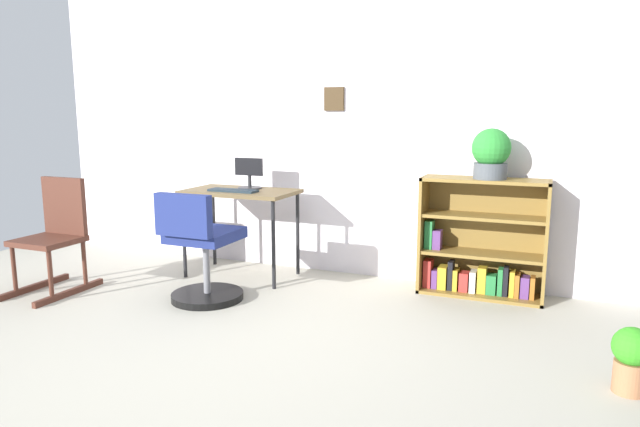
{
  "coord_description": "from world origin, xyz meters",
  "views": [
    {
      "loc": [
        1.87,
        -2.28,
        1.34
      ],
      "look_at": [
        0.34,
        1.4,
        0.63
      ],
      "focal_mm": 31.74,
      "sensor_mm": 36.0,
      "label": 1
    }
  ],
  "objects_px": {
    "rocking_chair": "(55,234)",
    "bookshelf_low": "(480,244)",
    "monitor": "(249,175)",
    "keyboard": "(233,190)",
    "office_chair": "(202,254)",
    "potted_plant_floor": "(632,357)",
    "potted_plant_on_shelf": "(491,153)",
    "desk": "(240,198)"
  },
  "relations": [
    {
      "from": "keyboard",
      "to": "potted_plant_on_shelf",
      "type": "relative_size",
      "value": 1.12
    },
    {
      "from": "keyboard",
      "to": "bookshelf_low",
      "type": "bearing_deg",
      "value": 11.18
    },
    {
      "from": "desk",
      "to": "monitor",
      "type": "height_order",
      "value": "monitor"
    },
    {
      "from": "desk",
      "to": "monitor",
      "type": "xyz_separation_m",
      "value": [
        0.03,
        0.1,
        0.19
      ]
    },
    {
      "from": "potted_plant_floor",
      "to": "desk",
      "type": "bearing_deg",
      "value": 159.47
    },
    {
      "from": "monitor",
      "to": "potted_plant_floor",
      "type": "height_order",
      "value": "monitor"
    },
    {
      "from": "monitor",
      "to": "rocking_chair",
      "type": "distance_m",
      "value": 1.55
    },
    {
      "from": "potted_plant_on_shelf",
      "to": "potted_plant_floor",
      "type": "xyz_separation_m",
      "value": [
        0.83,
        -1.24,
        -0.88
      ]
    },
    {
      "from": "potted_plant_on_shelf",
      "to": "potted_plant_floor",
      "type": "distance_m",
      "value": 1.73
    },
    {
      "from": "monitor",
      "to": "desk",
      "type": "bearing_deg",
      "value": -105.89
    },
    {
      "from": "desk",
      "to": "keyboard",
      "type": "xyz_separation_m",
      "value": [
        -0.0,
        -0.11,
        0.08
      ]
    },
    {
      "from": "office_chair",
      "to": "potted_plant_on_shelf",
      "type": "height_order",
      "value": "potted_plant_on_shelf"
    },
    {
      "from": "desk",
      "to": "keyboard",
      "type": "relative_size",
      "value": 2.23
    },
    {
      "from": "monitor",
      "to": "office_chair",
      "type": "bearing_deg",
      "value": -86.39
    },
    {
      "from": "rocking_chair",
      "to": "potted_plant_on_shelf",
      "type": "height_order",
      "value": "potted_plant_on_shelf"
    },
    {
      "from": "office_chair",
      "to": "rocking_chair",
      "type": "distance_m",
      "value": 1.2
    },
    {
      "from": "keyboard",
      "to": "rocking_chair",
      "type": "relative_size",
      "value": 0.47
    },
    {
      "from": "office_chair",
      "to": "rocking_chair",
      "type": "height_order",
      "value": "rocking_chair"
    },
    {
      "from": "bookshelf_low",
      "to": "keyboard",
      "type": "bearing_deg",
      "value": -168.82
    },
    {
      "from": "potted_plant_floor",
      "to": "bookshelf_low",
      "type": "bearing_deg",
      "value": 123.99
    },
    {
      "from": "desk",
      "to": "monitor",
      "type": "distance_m",
      "value": 0.21
    },
    {
      "from": "office_chair",
      "to": "rocking_chair",
      "type": "relative_size",
      "value": 0.94
    },
    {
      "from": "monitor",
      "to": "potted_plant_floor",
      "type": "relative_size",
      "value": 0.77
    },
    {
      "from": "bookshelf_low",
      "to": "potted_plant_on_shelf",
      "type": "xyz_separation_m",
      "value": [
        0.05,
        -0.05,
        0.68
      ]
    },
    {
      "from": "keyboard",
      "to": "office_chair",
      "type": "distance_m",
      "value": 0.7
    },
    {
      "from": "keyboard",
      "to": "potted_plant_on_shelf",
      "type": "xyz_separation_m",
      "value": [
        1.93,
        0.32,
        0.33
      ]
    },
    {
      "from": "keyboard",
      "to": "office_chair",
      "type": "relative_size",
      "value": 0.5
    },
    {
      "from": "keyboard",
      "to": "office_chair",
      "type": "xyz_separation_m",
      "value": [
        0.08,
        -0.58,
        -0.38
      ]
    },
    {
      "from": "office_chair",
      "to": "potted_plant_floor",
      "type": "xyz_separation_m",
      "value": [
        2.68,
        -0.34,
        -0.17
      ]
    },
    {
      "from": "rocking_chair",
      "to": "potted_plant_floor",
      "type": "xyz_separation_m",
      "value": [
        3.86,
        -0.15,
        -0.26
      ]
    },
    {
      "from": "office_chair",
      "to": "bookshelf_low",
      "type": "bearing_deg",
      "value": 27.87
    },
    {
      "from": "rocking_chair",
      "to": "bookshelf_low",
      "type": "height_order",
      "value": "bookshelf_low"
    },
    {
      "from": "keyboard",
      "to": "bookshelf_low",
      "type": "xyz_separation_m",
      "value": [
        1.89,
        0.37,
        -0.35
      ]
    },
    {
      "from": "office_chair",
      "to": "potted_plant_on_shelf",
      "type": "xyz_separation_m",
      "value": [
        1.85,
        0.9,
        0.7
      ]
    },
    {
      "from": "monitor",
      "to": "bookshelf_low",
      "type": "distance_m",
      "value": 1.92
    },
    {
      "from": "bookshelf_low",
      "to": "potted_plant_floor",
      "type": "height_order",
      "value": "bookshelf_low"
    },
    {
      "from": "monitor",
      "to": "potted_plant_on_shelf",
      "type": "bearing_deg",
      "value": 3.34
    },
    {
      "from": "keyboard",
      "to": "potted_plant_floor",
      "type": "height_order",
      "value": "keyboard"
    },
    {
      "from": "office_chair",
      "to": "potted_plant_floor",
      "type": "bearing_deg",
      "value": -7.33
    },
    {
      "from": "bookshelf_low",
      "to": "potted_plant_floor",
      "type": "bearing_deg",
      "value": -56.01
    },
    {
      "from": "office_chair",
      "to": "potted_plant_on_shelf",
      "type": "relative_size",
      "value": 2.25
    },
    {
      "from": "monitor",
      "to": "rocking_chair",
      "type": "xyz_separation_m",
      "value": [
        -1.13,
        -0.98,
        -0.4
      ]
    }
  ]
}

